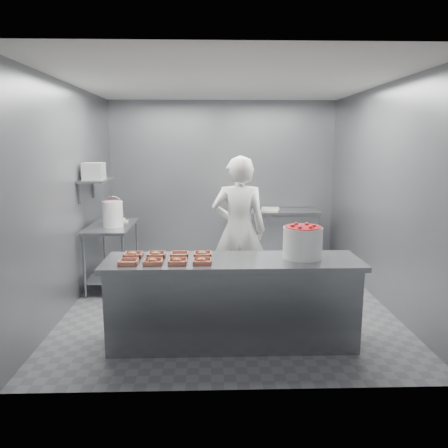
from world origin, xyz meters
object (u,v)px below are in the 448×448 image
Objects in this scene: worker at (239,230)px; glaze_bucket at (113,213)px; appliance at (94,171)px; tray_4 at (133,255)px; prep_table at (113,246)px; tray_2 at (177,261)px; tray_0 at (128,262)px; tray_3 at (202,261)px; tray_5 at (156,254)px; service_counter at (232,301)px; tray_6 at (180,254)px; tray_1 at (153,261)px; strawberry_tub at (303,241)px; back_counter at (274,235)px; tray_7 at (202,254)px.

worker is 1.84m from glaze_bucket.
tray_4 is at bearing -65.94° from appliance.
prep_table is 2.38m from tray_2.
tray_3 reaches higher than tray_0.
tray_5 reaches higher than tray_0.
service_counter is at bearing -46.10° from appliance.
tray_0 is 2.04m from glaze_bucket.
tray_4 is 0.48m from tray_6.
prep_table is at bearing -18.58° from worker.
appliance reaches higher than glaze_bucket.
strawberry_tub is at bearing 6.73° from tray_1.
back_counter is 8.01× the size of tray_3.
tray_5 is (0.24, 0.00, 0.00)m from tray_4.
tray_6 is (1.11, -1.81, 0.33)m from prep_table.
worker reaches higher than glaze_bucket.
tray_3 is 0.27m from tray_7.
tray_3 is 0.55m from tray_5.
worker reaches higher than tray_7.
tray_0 is at bearing -119.60° from back_counter.
tray_4 is at bearing -71.03° from prep_table.
service_counter is 1.14m from tray_4.
service_counter is 0.73m from tray_2.
tray_7 is at bearing 20.83° from tray_0.
appliance reaches higher than prep_table.
appliance reaches higher than tray_5.
tray_3 reaches higher than tray_6.
appliance is (-1.96, 0.56, 0.73)m from worker.
service_counter is 13.88× the size of tray_7.
tray_5 is 1.43m from worker.
tray_3 is 1.00× the size of tray_6.
tray_1 is 0.43× the size of glaze_bucket.
tray_4 is 1.78m from glaze_bucket.
tray_7 is (0.24, -0.00, 0.00)m from tray_6.
prep_table is 0.80× the size of back_counter.
appliance is (-1.03, 1.66, 0.76)m from tray_5.
tray_2 is at bearing -58.10° from appliance.
appliance is (-1.03, 1.93, 0.76)m from tray_1.
appliance reaches higher than tray_4.
tray_7 reaches higher than prep_table.
tray_7 is 0.43× the size of glaze_bucket.
strawberry_tub is at bearing -3.62° from tray_5.
back_counter is 3.46m from tray_6.
service_counter is at bearing -7.57° from tray_4.
worker is at bearing 71.76° from tray_3.
prep_table is 6.40× the size of tray_3.
glaze_bucket reaches higher than back_counter.
service_counter is at bearing -23.99° from tray_7.
tray_1 is at bearing -67.52° from prep_table.
tray_1 is at bearing -90.00° from tray_5.
glaze_bucket is (0.06, -0.13, 0.50)m from prep_table.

